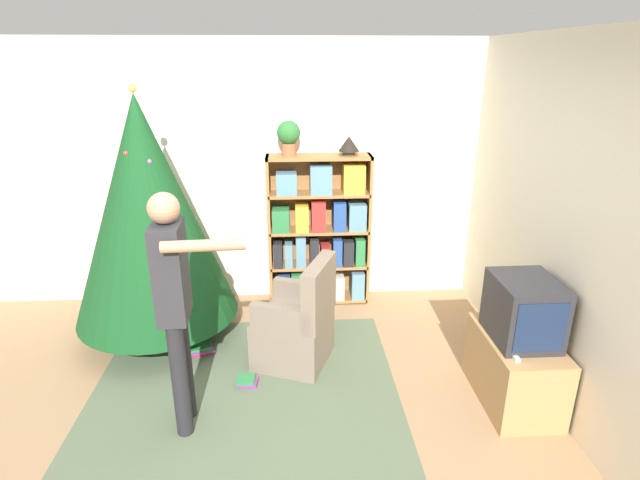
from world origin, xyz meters
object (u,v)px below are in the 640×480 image
television (524,310)px  armchair (298,327)px  standing_person (175,296)px  bookshelf (320,234)px  potted_plant (289,136)px  table_lamp (349,145)px  christmas_tree (148,211)px

television → armchair: television is taller
standing_person → bookshelf: bearing=147.6°
television → armchair: size_ratio=0.55×
potted_plant → table_lamp: potted_plant is taller
potted_plant → television: bearing=-46.7°
bookshelf → potted_plant: bearing=178.2°
christmas_tree → bookshelf: bearing=21.3°
christmas_tree → armchair: christmas_tree is taller
bookshelf → television: bookshelf is taller
standing_person → table_lamp: table_lamp is taller
bookshelf → standing_person: (-1.04, -1.83, 0.26)m
bookshelf → armchair: size_ratio=1.67×
television → armchair: 1.75m
television → table_lamp: table_lamp is taller
christmas_tree → table_lamp: christmas_tree is taller
armchair → television: bearing=89.9°
bookshelf → table_lamp: (0.27, 0.01, 0.90)m
standing_person → armchair: bearing=130.0°
christmas_tree → armchair: bearing=-22.4°
bookshelf → christmas_tree: (-1.51, -0.59, 0.45)m
christmas_tree → potted_plant: size_ratio=6.76×
bookshelf → armchair: bookshelf is taller
christmas_tree → standing_person: (0.47, -1.24, -0.19)m
standing_person → table_lamp: bearing=141.6°
armchair → potted_plant: size_ratio=2.80×
potted_plant → christmas_tree: bearing=-153.7°
television → potted_plant: (-1.62, 1.72, 0.97)m
potted_plant → bookshelf: bearing=-1.8°
television → standing_person: size_ratio=0.30×
bookshelf → television: (1.32, -1.71, 0.02)m
standing_person → christmas_tree: bearing=-162.2°
standing_person → television: bearing=89.9°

